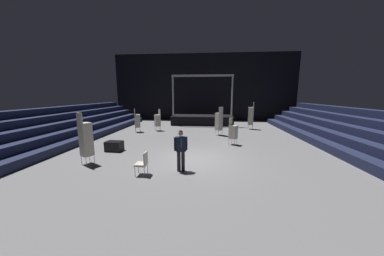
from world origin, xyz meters
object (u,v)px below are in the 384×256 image
Objects in this scene: man_with_tie at (181,148)px; chair_stack_rear_left at (219,121)px; chair_stack_mid_centre at (86,139)px; loose_chair_near_man at (143,162)px; chair_stack_front_right at (251,116)px; stage_riser at (202,119)px; chair_stack_front_left at (233,131)px; equipment_road_case at (114,146)px; chair_stack_mid_left at (158,120)px; chair_stack_mid_right at (137,121)px.

man_with_tie is 0.79× the size of chair_stack_rear_left.
chair_stack_mid_centre is 3.17m from loose_chair_near_man.
chair_stack_front_right is 1.04× the size of chair_stack_mid_centre.
stage_riser reaches higher than chair_stack_mid_centre.
chair_stack_front_right is 2.62× the size of loose_chair_near_man.
chair_stack_front_right is (4.92, 10.35, 0.24)m from man_with_tie.
chair_stack_front_left is (2.26, -8.29, 0.29)m from stage_riser.
chair_stack_front_right is at bearing -170.20° from chair_stack_front_left.
loose_chair_near_man is at bearing -97.81° from stage_riser.
stage_riser reaches higher than loose_chair_near_man.
chair_stack_mid_centre is (-4.40, 0.42, 0.20)m from man_with_tie.
equipment_road_case is at bearing 111.56° from chair_stack_mid_centre.
chair_stack_rear_left is at bearing -133.96° from chair_stack_front_left.
man_with_tie is 9.43m from chair_stack_mid_left.
man_with_tie is 7.65m from chair_stack_rear_left.
loose_chair_near_man is at bearing 167.22° from chair_stack_front_right.
chair_stack_front_left is 1.90× the size of equipment_road_case.
stage_riser reaches higher than chair_stack_mid_left.
man_with_tie is 5.27m from chair_stack_front_left.
stage_riser reaches higher than chair_stack_mid_right.
chair_stack_mid_centre is 2.31m from equipment_road_case.
equipment_road_case is 0.95× the size of loose_chair_near_man.
chair_stack_rear_left is at bearing -138.51° from chair_stack_mid_left.
stage_riser is 7.07× the size of equipment_road_case.
man_with_tie is 1.03× the size of chair_stack_front_left.
equipment_road_case is (-0.82, -6.27, -0.66)m from chair_stack_mid_left.
chair_stack_mid_left is at bearing 123.18° from chair_stack_rear_left.
chair_stack_front_left is 0.69× the size of chair_stack_front_right.
chair_stack_mid_centre is 2.53× the size of loose_chair_near_man.
chair_stack_front_right is at bearing -113.17° from chair_stack_mid_left.
chair_stack_mid_left is at bearing -88.59° from man_with_tie.
chair_stack_mid_centre is (-4.79, -12.42, 0.62)m from stage_riser.
chair_stack_rear_left is at bearing 151.68° from chair_stack_front_right.
loose_chair_near_man is (-1.45, -0.53, -0.46)m from man_with_tie.
stage_riser reaches higher than chair_stack_front_left.
chair_stack_mid_left reaches higher than loose_chair_near_man.
chair_stack_front_right is 12.63m from loose_chair_near_man.
chair_stack_front_left reaches higher than equipment_road_case.
stage_riser is at bearing -76.75° from chair_stack_mid_left.
chair_stack_mid_left is 1.99× the size of loose_chair_near_man.
chair_stack_front_right reaches higher than loose_chair_near_man.
chair_stack_mid_left is (-3.77, -4.04, 0.37)m from stage_riser.
man_with_tie is at bearing 167.29° from chair_stack_mid_left.
chair_stack_front_right is at bearing 2.10° from chair_stack_rear_left.
stage_riser is at bearing 78.76° from chair_stack_front_right.
chair_stack_front_right is 4.22m from chair_stack_rear_left.
chair_stack_mid_centre is at bearing 71.86° from loose_chair_near_man.
chair_stack_rear_left reaches higher than chair_stack_mid_right.
loose_chair_near_man is (-4.10, -5.08, -0.33)m from chair_stack_front_left.
chair_stack_rear_left is 7.84m from equipment_road_case.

